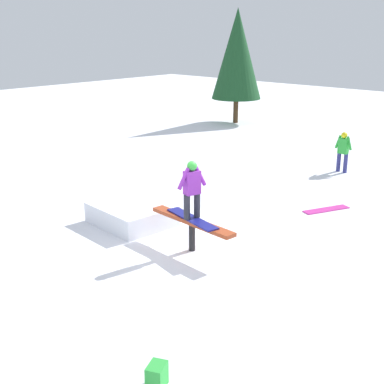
{
  "coord_description": "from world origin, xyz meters",
  "views": [
    {
      "loc": [
        7.03,
        -7.72,
        4.57
      ],
      "look_at": [
        0.0,
        0.0,
        1.29
      ],
      "focal_mm": 50.0,
      "sensor_mm": 36.0,
      "label": 1
    }
  ],
  "objects": [
    {
      "name": "snow_kicker_ramp",
      "position": [
        -2.13,
        0.2,
        0.24
      ],
      "size": [
        1.93,
        1.66,
        0.48
      ],
      "primitive_type": "cube",
      "rotation": [
        0.0,
        0.0,
        -0.09
      ],
      "color": "white",
      "rests_on": "ground"
    },
    {
      "name": "pine_tree_near",
      "position": [
        -8.84,
        12.86,
        3.25
      ],
      "size": [
        2.35,
        2.35,
        5.35
      ],
      "color": "#4C331E",
      "rests_on": "ground"
    },
    {
      "name": "backpack_on_snow",
      "position": [
        2.68,
        -3.63,
        0.17
      ],
      "size": [
        0.32,
        0.36,
        0.34
      ],
      "primitive_type": "cube",
      "rotation": [
        0.0,
        0.0,
        1.99
      ],
      "color": "green",
      "rests_on": "ground"
    },
    {
      "name": "loose_snowboard_magenta",
      "position": [
        0.83,
        4.24,
        0.01
      ],
      "size": [
        0.78,
        1.3,
        0.02
      ],
      "primitive_type": "cube",
      "rotation": [
        0.0,
        0.0,
        4.3
      ],
      "color": "#D42E99",
      "rests_on": "ground"
    },
    {
      "name": "rail_feature",
      "position": [
        0.0,
        0.0,
        0.59
      ],
      "size": [
        2.3,
        0.49,
        0.69
      ],
      "rotation": [
        0.0,
        0.0,
        -0.09
      ],
      "color": "black",
      "rests_on": "ground"
    },
    {
      "name": "main_rider_on_rail",
      "position": [
        0.0,
        0.0,
        1.29
      ],
      "size": [
        1.57,
        0.7,
        1.25
      ],
      "rotation": [
        0.0,
        0.0,
        -0.25
      ],
      "color": "navy",
      "rests_on": "rail_feature"
    },
    {
      "name": "ground_plane",
      "position": [
        0.0,
        0.0,
        0.0
      ],
      "size": [
        60.0,
        60.0,
        0.0
      ],
      "primitive_type": "plane",
      "color": "white"
    },
    {
      "name": "bystander_green",
      "position": [
        -0.66,
        7.94,
        0.73
      ],
      "size": [
        0.59,
        0.2,
        1.31
      ],
      "rotation": [
        0.0,
        0.0,
        3.15
      ],
      "color": "navy",
      "rests_on": "ground"
    }
  ]
}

